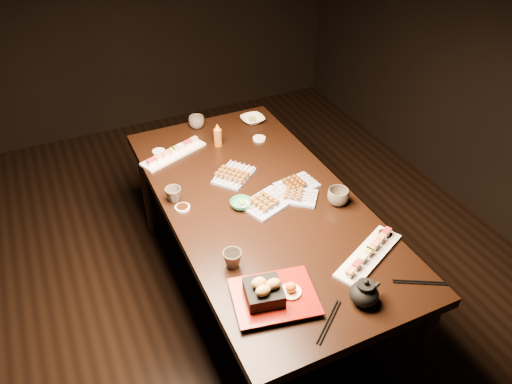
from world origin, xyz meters
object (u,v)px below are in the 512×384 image
Objects in this scene: sushi_platter_near at (369,252)px; edamame_bowl_green at (241,204)px; sushi_platter_far at (173,151)px; teacup_near_left at (232,259)px; teacup_far_left at (174,195)px; dining_table at (260,255)px; yakitori_plate_center at (267,200)px; teacup_mid_right at (338,197)px; yakitori_plate_right at (297,193)px; condiment_bottle at (218,135)px; tempura_tray at (275,290)px; edamame_bowl_cream at (253,120)px; teapot at (364,291)px; yakitori_plate_left at (234,173)px; teacup_far_right at (197,122)px.

sushi_platter_near reaches higher than edamame_bowl_green.
sushi_platter_far is 0.93m from teacup_near_left.
teacup_near_left reaches higher than teacup_far_left.
dining_table is 0.41m from yakitori_plate_center.
sushi_platter_far is 0.42m from teacup_far_left.
sushi_platter_far reaches higher than dining_table.
teacup_mid_right is (0.32, -0.14, 0.01)m from yakitori_plate_center.
yakitori_plate_right is 2.45× the size of teacup_far_left.
dining_table is at bearing -90.31° from condiment_bottle.
tempura_tray reaches higher than edamame_bowl_green.
teacup_mid_right is (0.08, 0.37, 0.02)m from sushi_platter_near.
dining_table is 12.91× the size of edamame_bowl_cream.
yakitori_plate_center is at bearing -109.90° from edamame_bowl_cream.
yakitori_plate_center is (0.28, -0.62, 0.01)m from sushi_platter_far.
edamame_bowl_green is 1.03× the size of teacup_mid_right.
yakitori_plate_right reaches higher than sushi_platter_far.
teapot is (-0.21, -1.48, 0.04)m from edamame_bowl_cream.
teapot reaches higher than sushi_platter_far.
sushi_platter_far is 1.20× the size of tempura_tray.
teacup_near_left is (-0.30, -0.35, 0.41)m from dining_table.
yakitori_plate_right is 0.36m from yakitori_plate_left.
edamame_bowl_cream is at bearing -13.64° from teacup_far_right.
yakitori_plate_right is 2.38× the size of teacup_near_left.
teacup_mid_right is (0.55, 0.41, -0.02)m from tempura_tray.
tempura_tray reaches higher than sushi_platter_near.
tempura_tray reaches higher than yakitori_plate_center.
yakitori_plate_center is 0.16m from yakitori_plate_right.
sushi_platter_near is at bearing -108.68° from yakitori_plate_left.
teacup_near_left is at bearing 65.90° from sushi_platter_far.
dining_table is at bearing 0.87° from edamame_bowl_green.
teacup_far_right reaches higher than sushi_platter_far.
dining_table is 4.49× the size of sushi_platter_near.
sushi_platter_far is at bearing 177.88° from condiment_bottle.
teacup_far_left and teacup_far_right have the same top height.
tempura_tray is at bearing -112.52° from dining_table.
yakitori_plate_right is (0.18, -0.05, 0.40)m from dining_table.
teacup_far_left reaches higher than sushi_platter_far.
condiment_bottle is at bearing 113.73° from teacup_mid_right.
yakitori_plate_center is 0.71× the size of tempura_tray.
sushi_platter_near is 1.03× the size of sushi_platter_far.
tempura_tray reaches higher than teacup_mid_right.
tempura_tray is at bearing 159.57° from sushi_platter_near.
yakitori_plate_left is 2.00× the size of edamame_bowl_green.
sushi_platter_near is 1.24m from sushi_platter_far.
sushi_platter_near is 2.05× the size of yakitori_plate_right.
dining_table is 17.11× the size of teacup_mid_right.
edamame_bowl_green is at bearing 178.81° from dining_table.
teacup_near_left is (-0.04, -0.93, 0.01)m from sushi_platter_far.
teacup_far_right is at bearing 90.66° from dining_table.
sushi_platter_near is at bearing 92.61° from sushi_platter_far.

